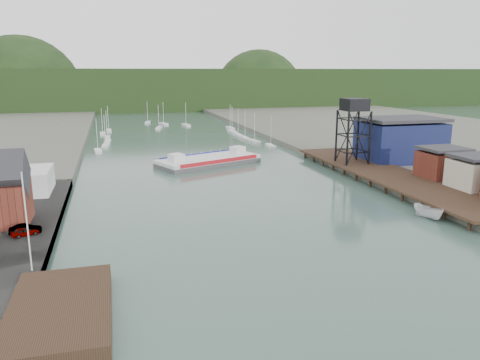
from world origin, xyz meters
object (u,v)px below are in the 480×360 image
chain_ferry (209,160)px  lift_tower (354,109)px  motorboat (428,212)px  car_west_a (25,231)px

chain_ferry → lift_tower: bearing=-50.6°
motorboat → car_west_a: size_ratio=1.58×
lift_tower → chain_ferry: size_ratio=0.54×
lift_tower → motorboat: bearing=-99.3°
chain_ferry → motorboat: size_ratio=4.98×
lift_tower → car_west_a: size_ratio=4.22×
lift_tower → motorboat: 42.06m
chain_ferry → motorboat: chain_ferry is taller
chain_ferry → car_west_a: bearing=-148.2°
lift_tower → motorboat: size_ratio=2.68×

